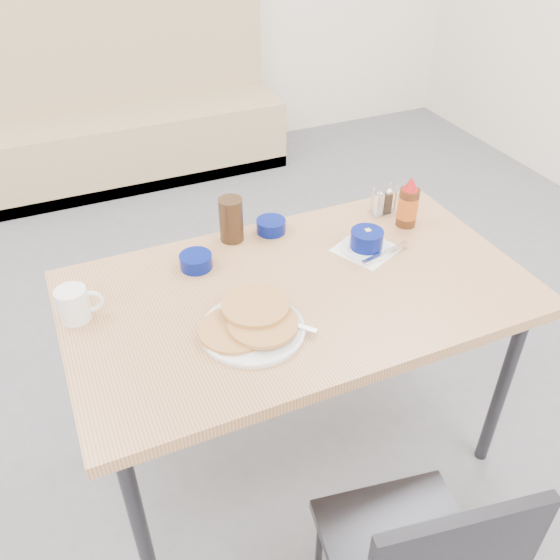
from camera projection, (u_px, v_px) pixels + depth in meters
name	position (u px, v px, depth m)	size (l,w,h in m)	color
ground	(325.00, 499.00, 2.07)	(6.00, 6.00, 0.00)	slate
booth_bench	(134.00, 123.00, 3.90)	(1.90, 0.56, 1.22)	tan
dining_table	(298.00, 304.00, 1.84)	(1.40, 0.80, 0.76)	tan
pancake_plate	(252.00, 324.00, 1.64)	(0.31, 0.29, 0.05)	white
coffee_mug	(75.00, 304.00, 1.66)	(0.13, 0.09, 0.10)	white
grits_setting	(367.00, 242.00, 1.95)	(0.25, 0.24, 0.07)	white
creamer_bowl	(196.00, 261.00, 1.88)	(0.10, 0.10, 0.05)	#041161
butter_bowl	(271.00, 226.00, 2.05)	(0.10, 0.10, 0.05)	#041161
amber_tumbler	(231.00, 220.00, 1.98)	(0.08, 0.08, 0.15)	#301E0F
condiment_caddy	(383.00, 203.00, 2.14)	(0.09, 0.06, 0.11)	silver
syrup_bottle	(408.00, 205.00, 2.05)	(0.07, 0.07, 0.19)	#47230F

